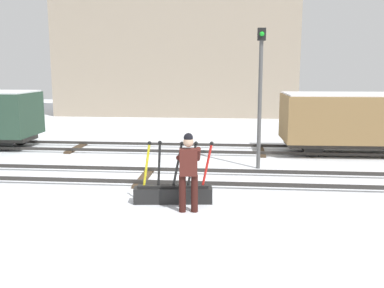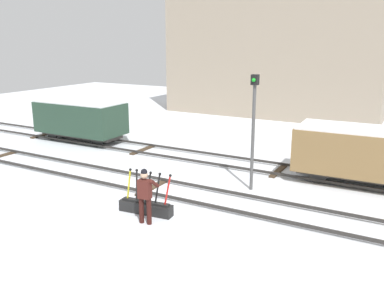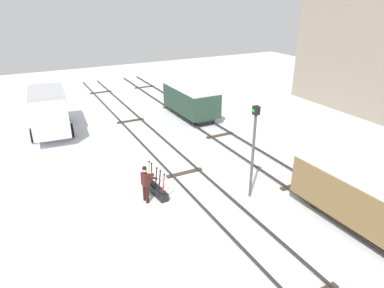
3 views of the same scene
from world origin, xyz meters
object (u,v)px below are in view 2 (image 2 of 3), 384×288
(freight_car_mid_siding, at_px, (373,153))
(freight_car_back_track, at_px, (80,118))
(rail_worker, at_px, (145,193))
(switch_lever_frame, at_px, (146,206))
(signal_post, at_px, (253,122))

(freight_car_mid_siding, relative_size, freight_car_back_track, 1.15)
(rail_worker, height_order, freight_car_mid_siding, freight_car_mid_siding)
(switch_lever_frame, relative_size, rail_worker, 1.06)
(switch_lever_frame, xyz_separation_m, freight_car_mid_siding, (5.96, 6.27, 1.02))
(freight_car_mid_siding, bearing_deg, signal_post, -147.52)
(switch_lever_frame, distance_m, signal_post, 4.85)
(switch_lever_frame, distance_m, rail_worker, 1.02)
(signal_post, xyz_separation_m, freight_car_mid_siding, (3.81, 2.59, -1.29))
(rail_worker, relative_size, freight_car_back_track, 0.35)
(freight_car_mid_siding, bearing_deg, switch_lever_frame, -135.29)
(switch_lever_frame, xyz_separation_m, freight_car_back_track, (-8.77, 6.27, 1.03))
(switch_lever_frame, height_order, freight_car_mid_siding, freight_car_mid_siding)
(signal_post, relative_size, freight_car_back_track, 0.86)
(switch_lever_frame, bearing_deg, freight_car_back_track, 138.32)
(freight_car_mid_siding, bearing_deg, rail_worker, -130.71)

